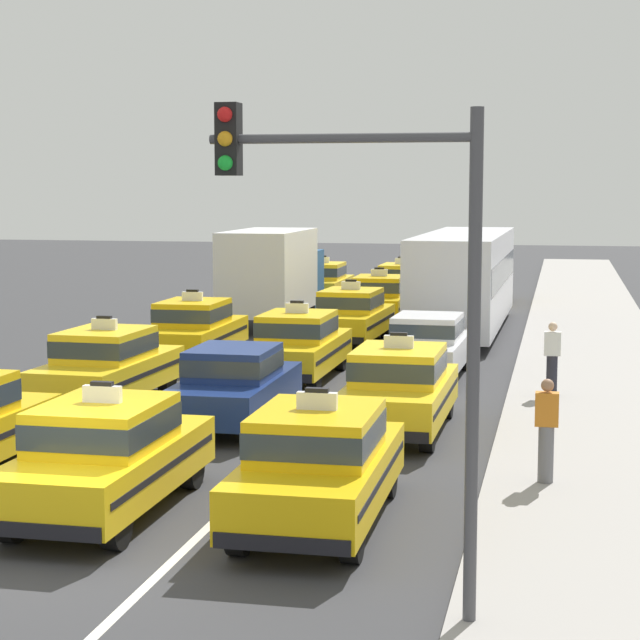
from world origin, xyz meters
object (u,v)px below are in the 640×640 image
object	(u,v)px
taxi_left_fifth	(323,282)
pedestrian_mid_block	(552,358)
pedestrian_near_crosswalk	(546,430)
taxi_left_third	(194,329)
sedan_right_third	(428,344)
taxi_center_third	(298,344)
taxi_right_nearest	(319,463)
taxi_right_second	(399,388)
taxi_center_fourth	(352,315)
traffic_light_pole	(381,272)
taxi_center_nearest	(107,454)
taxi_left_second	(107,365)
box_truck_left_fourth	(274,273)
taxi_right_fifth	(485,282)
sedan_center_second	(234,384)
taxi_center_sixth	(402,284)
bus_right_fourth	(465,276)

from	to	relation	value
taxi_left_fifth	pedestrian_mid_block	bearing A→B (deg)	-64.45
pedestrian_near_crosswalk	taxi_left_third	bearing A→B (deg)	129.89
sedan_right_third	taxi_center_third	bearing A→B (deg)	-163.89
taxi_right_nearest	taxi_right_second	xyz separation A→B (m)	(0.25, 6.12, 0.00)
taxi_center_fourth	taxi_right_nearest	xyz separation A→B (m)	(2.89, -17.97, 0.00)
sedan_right_third	traffic_light_pole	distance (m)	16.20
taxi_left_third	taxi_center_nearest	size ratio (longest dim) A/B	1.00
taxi_left_second	traffic_light_pole	size ratio (longest dim) A/B	0.83
box_truck_left_fourth	taxi_center_fourth	world-z (taller)	box_truck_left_fourth
taxi_center_third	box_truck_left_fourth	bearing A→B (deg)	107.64
taxi_left_third	taxi_right_nearest	bearing A→B (deg)	-64.96
box_truck_left_fourth	taxi_right_fifth	bearing A→B (deg)	53.86
box_truck_left_fourth	taxi_right_second	bearing A→B (deg)	-67.44
taxi_left_third	sedan_right_third	bearing A→B (deg)	-12.17
taxi_center_third	taxi_right_nearest	distance (m)	11.92
sedan_center_second	taxi_center_third	distance (m)	5.48
taxi_center_sixth	pedestrian_near_crosswalk	bearing A→B (deg)	-77.37
pedestrian_mid_block	taxi_right_second	bearing A→B (deg)	-126.73
sedan_right_third	box_truck_left_fourth	bearing A→B (deg)	123.79
taxi_center_nearest	pedestrian_mid_block	size ratio (longest dim) A/B	2.82
sedan_right_third	traffic_light_pole	bearing A→B (deg)	-85.12
taxi_right_second	bus_right_fourth	world-z (taller)	bus_right_fourth
taxi_center_third	traffic_light_pole	xyz separation A→B (m)	(4.43, -14.98, 2.94)
sedan_center_second	taxi_right_fifth	distance (m)	25.07
taxi_right_nearest	pedestrian_mid_block	world-z (taller)	taxi_right_nearest
sedan_center_second	pedestrian_mid_block	xyz separation A→B (m)	(6.10, 3.86, 0.12)
taxi_left_fifth	taxi_center_fourth	world-z (taller)	same
box_truck_left_fourth	pedestrian_mid_block	xyz separation A→B (m)	(9.43, -12.07, -0.81)
taxi_center_nearest	taxi_center_third	distance (m)	11.68
taxi_center_fourth	pedestrian_near_crosswalk	size ratio (longest dim) A/B	2.85
sedan_center_second	taxi_right_fifth	bearing A→B (deg)	82.66
taxi_center_nearest	sedan_right_third	world-z (taller)	taxi_center_nearest
taxi_right_nearest	taxi_center_nearest	bearing A→B (deg)	-177.36
taxi_center_nearest	taxi_center_fourth	world-z (taller)	same
taxi_left_second	traffic_light_pole	world-z (taller)	traffic_light_pole
taxi_right_nearest	traffic_light_pole	distance (m)	4.75
taxi_left_third	traffic_light_pole	xyz separation A→B (m)	(7.87, -17.27, 2.94)
bus_right_fourth	traffic_light_pole	distance (m)	25.14
taxi_left_fifth	taxi_center_third	world-z (taller)	same
taxi_center_sixth	bus_right_fourth	size ratio (longest dim) A/B	0.41
pedestrian_mid_block	taxi_center_third	bearing A→B (deg)	165.12
pedestrian_mid_block	taxi_left_fifth	bearing A→B (deg)	115.55
taxi_left_second	sedan_center_second	bearing A→B (deg)	-24.16
taxi_center_sixth	pedestrian_mid_block	bearing A→B (deg)	-72.72
sedan_center_second	traffic_light_pole	distance (m)	10.89
sedan_center_second	taxi_center_third	xyz separation A→B (m)	(-0.00, 5.48, 0.03)
taxi_right_second	taxi_left_third	bearing A→B (deg)	131.03
taxi_center_fourth	pedestrian_mid_block	world-z (taller)	taxi_center_fourth
taxi_right_fifth	taxi_right_nearest	bearing A→B (deg)	-90.35
taxi_center_third	bus_right_fourth	world-z (taller)	bus_right_fourth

